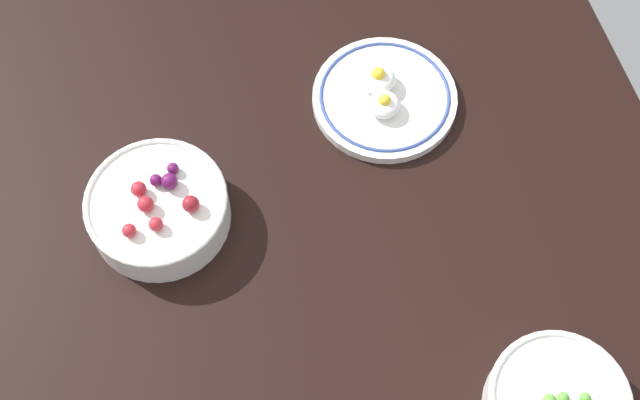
# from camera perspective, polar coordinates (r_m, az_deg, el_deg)

# --- Properties ---
(dining_table) EXTENTS (1.59, 0.93, 0.04)m
(dining_table) POSITION_cam_1_polar(r_m,az_deg,el_deg) (1.11, 0.00, -0.93)
(dining_table) COLOR black
(dining_table) RESTS_ON ground
(plate_eggs) EXTENTS (0.20, 0.20, 0.05)m
(plate_eggs) POSITION_cam_1_polar(r_m,az_deg,el_deg) (1.17, 4.27, 6.86)
(plate_eggs) COLOR white
(plate_eggs) RESTS_ON dining_table
(bowl_berries) EXTENTS (0.18, 0.18, 0.07)m
(bowl_berries) POSITION_cam_1_polar(r_m,az_deg,el_deg) (1.08, -10.70, -0.55)
(bowl_berries) COLOR white
(bowl_berries) RESTS_ON dining_table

